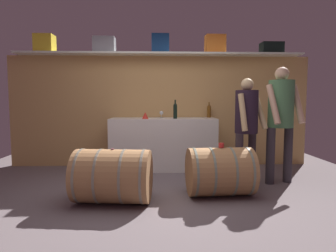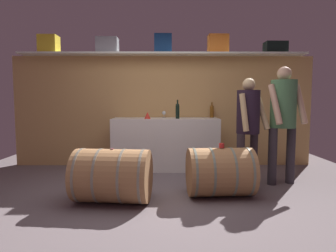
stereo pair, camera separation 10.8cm
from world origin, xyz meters
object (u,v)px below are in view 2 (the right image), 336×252
tasting_cup (222,145)px  work_cabinet (166,144)px  winemaker_pouring (248,120)px  wine_barrel_far (113,176)px  wine_barrel_near (220,172)px  red_funnel (147,115)px  wine_bottle_dark (178,110)px  toolcase_yellow (49,44)px  toolcase_grey (107,45)px  visitor_tasting (283,113)px  toolcase_navy (163,44)px  toolcase_orange (218,44)px  wine_glass (164,113)px  wine_bottle_amber (212,111)px  toolcase_black (275,48)px

tasting_cup → work_cabinet: bearing=115.8°
winemaker_pouring → wine_barrel_far: bearing=-10.7°
wine_barrel_near → tasting_cup: size_ratio=12.90×
red_funnel → work_cabinet: bearing=27.7°
red_funnel → winemaker_pouring: (1.50, -0.82, -0.02)m
wine_bottle_dark → red_funnel: bearing=-176.2°
toolcase_yellow → winemaker_pouring: size_ratio=0.21×
toolcase_grey → visitor_tasting: (2.74, -1.15, -1.16)m
toolcase_navy → toolcase_orange: size_ratio=0.95×
wine_glass → wine_barrel_far: (-0.60, -1.89, -0.67)m
visitor_tasting → toolcase_orange: bearing=-71.4°
toolcase_navy → wine_bottle_amber: size_ratio=1.20×
wine_glass → red_funnel: size_ratio=1.05×
toolcase_black → wine_bottle_amber: bearing=178.5°
toolcase_yellow → winemaker_pouring: 3.71m
red_funnel → toolcase_black: bearing=9.1°
toolcase_yellow → wine_barrel_far: 3.06m
toolcase_black → tasting_cup: 2.60m
wine_bottle_amber → toolcase_black: bearing=-0.9°
toolcase_orange → winemaker_pouring: 1.77m
red_funnel → toolcase_navy: bearing=54.2°
wine_barrel_near → visitor_tasting: visitor_tasting is taller
toolcase_black → wine_barrel_near: bearing=-127.8°
toolcase_yellow → work_cabinet: (2.09, -0.21, -1.77)m
wine_bottle_amber → tasting_cup: 1.75m
tasting_cup → visitor_tasting: visitor_tasting is taller
toolcase_orange → wine_bottle_amber: size_ratio=1.26×
wine_barrel_far → toolcase_orange: bearing=56.2°
toolcase_yellow → wine_bottle_amber: size_ratio=1.14×
red_funnel → wine_barrel_near: (1.01, -1.32, -0.66)m
wine_bottle_amber → red_funnel: bearing=-161.6°
toolcase_navy → wine_barrel_near: 2.66m
toolcase_yellow → red_funnel: (1.78, -0.37, -1.26)m
toolcase_black → wine_glass: (-2.01, -0.02, -1.18)m
toolcase_navy → winemaker_pouring: toolcase_navy is taller
red_funnel → visitor_tasting: 2.16m
toolcase_black → wine_bottle_amber: 1.60m
toolcase_navy → wine_glass: size_ratio=2.74×
toolcase_orange → toolcase_grey: bearing=178.0°
toolcase_navy → visitor_tasting: (1.74, -1.15, -1.19)m
toolcase_navy → toolcase_black: toolcase_navy is taller
toolcase_orange → toolcase_black: toolcase_orange is taller
tasting_cup → toolcase_orange: bearing=82.2°
wine_glass → visitor_tasting: size_ratio=0.07×
wine_bottle_amber → toolcase_navy: bearing=-178.8°
toolcase_orange → toolcase_black: size_ratio=0.92×
toolcase_orange → red_funnel: (-1.25, -0.37, -1.26)m
toolcase_navy → tasting_cup: 2.43m
tasting_cup → winemaker_pouring: bearing=46.4°
wine_barrel_near → winemaker_pouring: bearing=42.1°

